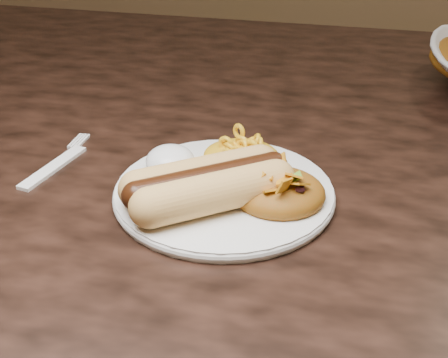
# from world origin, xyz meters

# --- Properties ---
(table) EXTENTS (1.60, 0.90, 0.75)m
(table) POSITION_xyz_m (0.00, 0.00, 0.66)
(table) COLOR #351D15
(table) RESTS_ON floor
(plate) EXTENTS (0.26, 0.26, 0.01)m
(plate) POSITION_xyz_m (0.08, -0.18, 0.76)
(plate) COLOR white
(plate) RESTS_ON table
(hotdog) EXTENTS (0.13, 0.14, 0.04)m
(hotdog) POSITION_xyz_m (0.07, -0.20, 0.78)
(hotdog) COLOR #DFB167
(hotdog) RESTS_ON plate
(mac_and_cheese) EXTENTS (0.09, 0.09, 0.03)m
(mac_and_cheese) POSITION_xyz_m (0.08, -0.11, 0.78)
(mac_and_cheese) COLOR gold
(mac_and_cheese) RESTS_ON plate
(sour_cream) EXTENTS (0.06, 0.06, 0.03)m
(sour_cream) POSITION_xyz_m (0.01, -0.15, 0.78)
(sour_cream) COLOR white
(sour_cream) RESTS_ON plate
(taco_salad) EXTENTS (0.09, 0.09, 0.04)m
(taco_salad) POSITION_xyz_m (0.13, -0.18, 0.78)
(taco_salad) COLOR #B82B00
(taco_salad) RESTS_ON plate
(fork) EXTENTS (0.05, 0.16, 0.00)m
(fork) POSITION_xyz_m (-0.11, -0.16, 0.75)
(fork) COLOR white
(fork) RESTS_ON table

